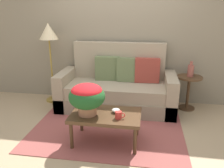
% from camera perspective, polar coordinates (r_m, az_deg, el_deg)
% --- Properties ---
extents(ground_plane, '(14.00, 14.00, 0.00)m').
position_cam_1_polar(ground_plane, '(3.63, -1.07, -10.85)').
color(ground_plane, tan).
extents(wall_back, '(6.40, 0.12, 2.72)m').
position_cam_1_polar(wall_back, '(4.46, 1.75, 13.05)').
color(wall_back, gray).
rests_on(wall_back, ground).
extents(area_rug, '(2.26, 1.70, 0.01)m').
position_cam_1_polar(area_rug, '(3.63, -1.06, -10.74)').
color(area_rug, '#994C47').
rests_on(area_rug, ground).
extents(couch, '(2.08, 0.86, 1.16)m').
position_cam_1_polar(couch, '(4.23, 1.39, -1.12)').
color(couch, gray).
rests_on(couch, ground).
extents(coffee_table, '(0.93, 0.57, 0.42)m').
position_cam_1_polar(coffee_table, '(3.13, -1.54, -8.14)').
color(coffee_table, '#442D1B').
rests_on(coffee_table, ground).
extents(side_table, '(0.44, 0.44, 0.61)m').
position_cam_1_polar(side_table, '(4.35, 18.35, -0.64)').
color(side_table, '#4C331E').
rests_on(side_table, ground).
extents(floor_lamp, '(0.34, 0.34, 1.50)m').
position_cam_1_polar(floor_lamp, '(4.49, -15.27, 10.96)').
color(floor_lamp, olive).
rests_on(floor_lamp, ground).
extents(potted_plant, '(0.47, 0.47, 0.42)m').
position_cam_1_polar(potted_plant, '(3.01, -6.20, -2.98)').
color(potted_plant, '#A36B4C').
rests_on(potted_plant, coffee_table).
extents(coffee_mug, '(0.13, 0.09, 0.10)m').
position_cam_1_polar(coffee_mug, '(2.97, 1.65, -7.63)').
color(coffee_mug, red).
rests_on(coffee_mug, coffee_table).
extents(snack_bowl, '(0.11, 0.11, 0.06)m').
position_cam_1_polar(snack_bowl, '(3.13, 0.95, -6.51)').
color(snack_bowl, silver).
rests_on(snack_bowl, coffee_table).
extents(table_vase, '(0.11, 0.11, 0.27)m').
position_cam_1_polar(table_vase, '(4.27, 18.80, 3.21)').
color(table_vase, '#934C42').
rests_on(table_vase, side_table).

